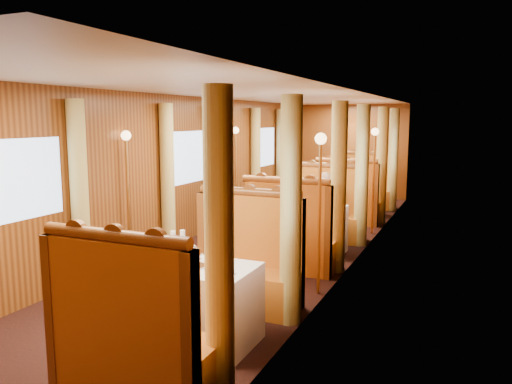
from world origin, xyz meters
The scene contains 47 objects.
floor centered at (0.00, 0.00, 0.00)m, with size 3.00×12.00×0.01m, color black, non-canonical shape.
ceiling centered at (0.00, 0.00, 2.50)m, with size 3.00×12.00×0.01m, color silver, non-canonical shape.
wall_far centered at (0.00, 6.00, 1.25)m, with size 3.00×2.50×0.01m, color brown, non-canonical shape.
wall_left centered at (-1.50, 0.00, 1.25)m, with size 12.00×2.50×0.01m, color brown, non-canonical shape.
wall_right centered at (1.50, 0.00, 1.25)m, with size 12.00×2.50×0.01m, color brown, non-canonical shape.
doorway_far centered at (0.00, 5.97, 1.00)m, with size 0.80×0.04×2.00m, color brown.
table_near centered at (0.75, -3.50, 0.38)m, with size 1.05×0.72×0.75m, color white.
banquette_near_fwd centered at (0.75, -4.51, 0.42)m, with size 1.30×0.55×1.34m.
banquette_near_aft centered at (0.75, -2.49, 0.42)m, with size 1.30×0.55×1.34m.
table_mid centered at (0.75, 0.00, 0.38)m, with size 1.05×0.72×0.75m, color white.
banquette_mid_fwd centered at (0.75, -1.01, 0.42)m, with size 1.30×0.55×1.34m.
banquette_mid_aft centered at (0.75, 1.01, 0.42)m, with size 1.30×0.55×1.34m.
table_far centered at (0.75, 3.50, 0.38)m, with size 1.05×0.72×0.75m, color white.
banquette_far_fwd centered at (0.75, 2.49, 0.42)m, with size 1.30×0.55×1.34m.
banquette_far_aft centered at (0.75, 4.51, 0.42)m, with size 1.30×0.55×1.34m.
tea_tray centered at (0.67, -3.56, 0.76)m, with size 0.34×0.26×0.01m, color silver.
teapot_left centered at (0.60, -3.63, 0.82)m, with size 0.17×0.13×0.14m, color silver, non-canonical shape.
teapot_right centered at (0.73, -3.58, 0.82)m, with size 0.16×0.12×0.13m, color silver, non-canonical shape.
teapot_back centered at (0.66, -3.44, 0.82)m, with size 0.16×0.12×0.13m, color silver, non-canonical shape.
fruit_plate centered at (1.07, -3.61, 0.77)m, with size 0.20×0.20×0.05m.
cup_inboard centered at (0.37, -3.34, 0.86)m, with size 0.08×0.08×0.26m.
cup_outboard centered at (0.44, -3.27, 0.86)m, with size 0.08×0.08×0.26m.
rose_vase_mid centered at (0.71, -0.01, 0.93)m, with size 0.06×0.06×0.36m.
rose_vase_far centered at (0.76, 3.51, 0.93)m, with size 0.06×0.06×0.36m.
window_left_near centered at (-1.49, -3.50, 1.45)m, with size 1.20×0.90×0.01m, color #94ADD0, non-canonical shape.
curtain_left_near_b centered at (-1.38, -2.72, 1.18)m, with size 0.22×0.22×2.35m, color tan.
window_right_near centered at (1.49, -3.50, 1.45)m, with size 1.20×0.90×0.01m, color #94ADD0, non-canonical shape.
curtain_right_near_a centered at (1.38, -4.28, 1.18)m, with size 0.22×0.22×2.35m, color tan.
curtain_right_near_b centered at (1.38, -2.72, 1.18)m, with size 0.22×0.22×2.35m, color tan.
window_left_mid centered at (-1.49, 0.00, 1.45)m, with size 1.20×0.90×0.01m, color #94ADD0, non-canonical shape.
curtain_left_mid_a centered at (-1.38, -0.78, 1.18)m, with size 0.22×0.22×2.35m, color tan.
curtain_left_mid_b centered at (-1.38, 0.78, 1.18)m, with size 0.22×0.22×2.35m, color tan.
window_right_mid centered at (1.49, 0.00, 1.45)m, with size 1.20×0.90×0.01m, color #94ADD0, non-canonical shape.
curtain_right_mid_a centered at (1.38, -0.78, 1.18)m, with size 0.22×0.22×2.35m, color tan.
curtain_right_mid_b centered at (1.38, 0.78, 1.18)m, with size 0.22×0.22×2.35m, color tan.
window_left_far centered at (-1.49, 3.50, 1.45)m, with size 1.20×0.90×0.01m, color #94ADD0, non-canonical shape.
curtain_left_far_a centered at (-1.38, 2.72, 1.18)m, with size 0.22×0.22×2.35m, color tan.
curtain_left_far_b centered at (-1.38, 4.28, 1.18)m, with size 0.22×0.22×2.35m, color tan.
window_right_far centered at (1.49, 3.50, 1.45)m, with size 1.20×0.90×0.01m, color #94ADD0, non-canonical shape.
curtain_right_far_a centered at (1.38, 2.72, 1.18)m, with size 0.22×0.22×2.35m, color tan.
curtain_right_far_b centered at (1.38, 4.28, 1.18)m, with size 0.22×0.22×2.35m, color tan.
sconce_left_fore centered at (-1.40, -1.75, 1.38)m, with size 0.14×0.14×1.95m.
sconce_right_fore centered at (1.40, -1.75, 1.38)m, with size 0.14×0.14×1.95m.
sconce_left_aft centered at (-1.40, 1.75, 1.38)m, with size 0.14×0.14×1.95m.
sconce_right_aft centered at (1.40, 1.75, 1.38)m, with size 0.14×0.14×1.95m.
steward centered at (-0.86, 0.00, 0.94)m, with size 0.69×0.45×1.89m, color navy.
passenger centered at (0.75, 0.79, 0.74)m, with size 0.40×0.44×0.76m.
Camera 1 is at (3.04, -7.42, 2.11)m, focal length 35.00 mm.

